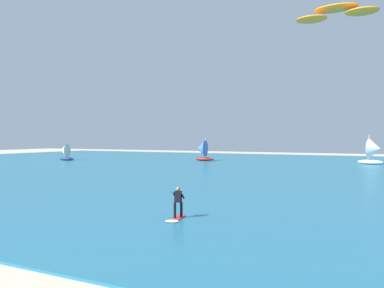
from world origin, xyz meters
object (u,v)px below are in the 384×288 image
(sailboat_heeled_over, at_px, (202,150))
(sailboat_far_right, at_px, (374,151))
(kite, at_px, (336,13))
(kitesurfer, at_px, (177,208))
(sailboat_leading, at_px, (65,152))

(sailboat_heeled_over, height_order, sailboat_far_right, sailboat_far_right)
(kite, distance_m, sailboat_far_right, 45.80)
(kitesurfer, relative_size, sailboat_far_right, 0.43)
(kite, relative_size, sailboat_far_right, 1.02)
(sailboat_leading, bearing_deg, sailboat_heeled_over, 24.21)
(kite, distance_m, sailboat_leading, 61.26)
(kitesurfer, bearing_deg, kite, 40.09)
(sailboat_heeled_over, relative_size, sailboat_leading, 1.21)
(sailboat_far_right, bearing_deg, sailboat_leading, -165.22)
(kite, relative_size, sailboat_heeled_over, 1.13)
(kite, xyz_separation_m, sailboat_far_right, (-0.22, 44.84, -9.32))
(kitesurfer, relative_size, sailboat_heeled_over, 0.48)
(kitesurfer, distance_m, sailboat_heeled_over, 52.28)
(kite, height_order, sailboat_leading, kite)
(sailboat_heeled_over, relative_size, sailboat_far_right, 0.90)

